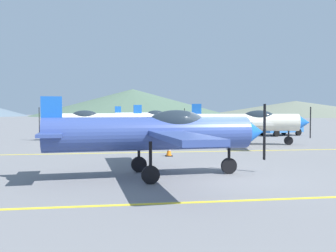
{
  "coord_description": "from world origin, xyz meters",
  "views": [
    {
      "loc": [
        -4.08,
        -12.91,
        2.35
      ],
      "look_at": [
        -0.12,
        14.0,
        1.2
      ],
      "focal_mm": 39.13,
      "sensor_mm": 36.0,
      "label": 1
    }
  ],
  "objects_px": {
    "car_sedan": "(281,127)",
    "airplane_far": "(93,120)",
    "airplane_near": "(159,132)",
    "traffic_cone_side": "(169,151)",
    "airplane_mid": "(249,122)",
    "airplane_back": "(150,117)"
  },
  "relations": [
    {
      "from": "airplane_mid",
      "to": "traffic_cone_side",
      "type": "height_order",
      "value": "airplane_mid"
    },
    {
      "from": "airplane_near",
      "to": "traffic_cone_side",
      "type": "height_order",
      "value": "airplane_near"
    },
    {
      "from": "airplane_near",
      "to": "airplane_far",
      "type": "height_order",
      "value": "same"
    },
    {
      "from": "airplane_near",
      "to": "car_sedan",
      "type": "bearing_deg",
      "value": 54.73
    },
    {
      "from": "airplane_mid",
      "to": "car_sedan",
      "type": "relative_size",
      "value": 2.01
    },
    {
      "from": "airplane_far",
      "to": "traffic_cone_side",
      "type": "distance_m",
      "value": 12.25
    },
    {
      "from": "car_sedan",
      "to": "airplane_far",
      "type": "bearing_deg",
      "value": -171.32
    },
    {
      "from": "airplane_mid",
      "to": "car_sedan",
      "type": "bearing_deg",
      "value": 53.25
    },
    {
      "from": "airplane_mid",
      "to": "traffic_cone_side",
      "type": "relative_size",
      "value": 15.89
    },
    {
      "from": "airplane_back",
      "to": "traffic_cone_side",
      "type": "xyz_separation_m",
      "value": [
        -1.21,
        -22.55,
        -1.3
      ]
    },
    {
      "from": "car_sedan",
      "to": "traffic_cone_side",
      "type": "distance_m",
      "value": 18.9
    },
    {
      "from": "airplane_far",
      "to": "airplane_near",
      "type": "bearing_deg",
      "value": -79.25
    },
    {
      "from": "airplane_near",
      "to": "airplane_back",
      "type": "height_order",
      "value": "same"
    },
    {
      "from": "traffic_cone_side",
      "to": "airplane_mid",
      "type": "bearing_deg",
      "value": 40.6
    },
    {
      "from": "airplane_mid",
      "to": "airplane_back",
      "type": "distance_m",
      "value": 17.84
    },
    {
      "from": "airplane_near",
      "to": "airplane_mid",
      "type": "distance_m",
      "value": 13.59
    },
    {
      "from": "airplane_near",
      "to": "car_sedan",
      "type": "xyz_separation_m",
      "value": [
        13.95,
        19.73,
        -0.74
      ]
    },
    {
      "from": "airplane_mid",
      "to": "airplane_far",
      "type": "xyz_separation_m",
      "value": [
        -10.87,
        5.85,
        0.0
      ]
    },
    {
      "from": "airplane_near",
      "to": "airplane_far",
      "type": "xyz_separation_m",
      "value": [
        -3.25,
        17.1,
        0.0
      ]
    },
    {
      "from": "airplane_near",
      "to": "airplane_back",
      "type": "bearing_deg",
      "value": 85.08
    },
    {
      "from": "airplane_mid",
      "to": "airplane_far",
      "type": "bearing_deg",
      "value": 151.71
    },
    {
      "from": "car_sedan",
      "to": "traffic_cone_side",
      "type": "height_order",
      "value": "car_sedan"
    }
  ]
}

